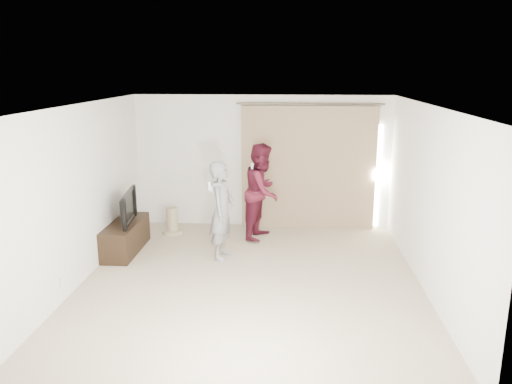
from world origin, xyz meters
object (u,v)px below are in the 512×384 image
tv (124,207)px  person_man (222,210)px  tv_console (126,237)px  person_woman (262,191)px

tv → person_man: bearing=-102.0°
tv_console → tv: bearing=0.0°
tv → person_woman: person_woman is taller
tv → person_man: 1.72m
tv_console → person_man: bearing=-5.4°
tv_console → person_woman: bearing=21.6°
tv_console → tv: size_ratio=1.39×
tv → person_man: person_man is taller
tv_console → person_woman: 2.57m
person_man → tv_console: bearing=174.6°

